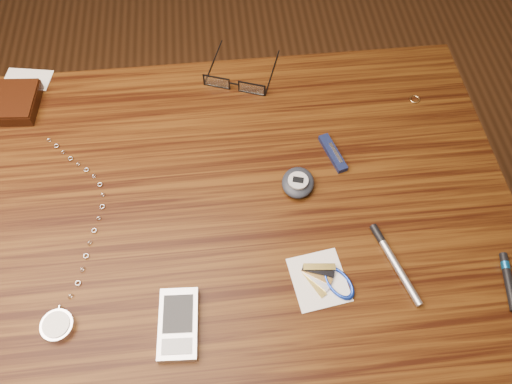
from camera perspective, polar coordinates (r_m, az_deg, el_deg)
The scene contains 12 objects.
ground at distance 1.57m, azimuth -1.80°, elevation -15.12°, with size 3.80×3.80×0.00m, color #472814.
desk at distance 0.96m, azimuth -2.84°, elevation -4.35°, with size 1.00×0.70×0.75m.
wallet_and_card at distance 1.11m, azimuth -26.71°, elevation 9.19°, with size 0.15×0.16×0.03m.
eyeglasses at distance 1.03m, azimuth -2.40°, elevation 12.35°, with size 0.17×0.17×0.03m.
gold_ring at distance 1.06m, azimuth 17.67°, elevation 10.07°, with size 0.02×0.02×0.00m, color tan.
pocket_watch at distance 0.84m, azimuth -21.56°, elevation -12.99°, with size 0.12×0.39×0.02m.
pda_phone at distance 0.79m, azimuth -8.87°, elevation -14.67°, with size 0.06×0.11×0.02m.
pedometer at distance 0.89m, azimuth 4.81°, elevation 1.10°, with size 0.07×0.08×0.03m.
notepad_keys at distance 0.82m, azimuth 8.29°, elevation -9.97°, with size 0.11×0.11×0.01m.
pocket_knife at distance 0.94m, azimuth 8.78°, elevation 4.42°, with size 0.04×0.09×0.01m.
silver_pen at distance 0.85m, azimuth 15.24°, elevation -7.23°, with size 0.05×0.15×0.01m.
black_blue_pen at distance 0.90m, azimuth 26.86°, elevation -8.90°, with size 0.03×0.10×0.01m.
Camera 1 is at (0.00, -0.44, 1.51)m, focal length 35.00 mm.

